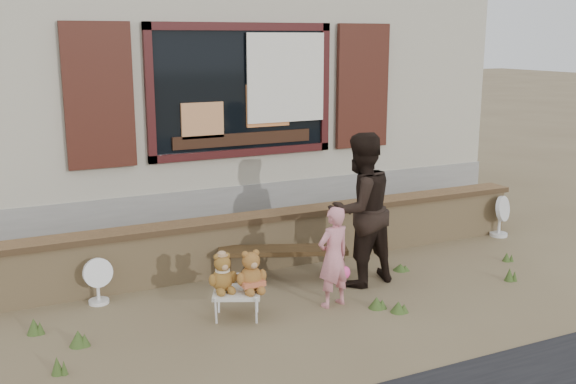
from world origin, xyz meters
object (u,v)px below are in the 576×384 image
folding_chair (237,293)px  adult (360,209)px  child (333,257)px  bench (283,257)px  teddy_bear_left (222,272)px  teddy_bear_right (251,270)px

folding_chair → adult: bearing=35.5°
folding_chair → child: bearing=16.6°
bench → child: 0.97m
folding_chair → child: (1.01, -0.14, 0.27)m
teddy_bear_left → adult: 1.78m
folding_chair → child: child is taller
bench → child: size_ratio=1.39×
child → adult: bearing=-153.8°
child → folding_chair: bearing=-19.1°
teddy_bear_left → folding_chair: bearing=0.0°
folding_chair → child: size_ratio=0.56×
teddy_bear_left → adult: size_ratio=0.23×
adult → teddy_bear_right: bearing=4.6°
bench → teddy_bear_right: teddy_bear_right is taller
child → adult: adult is taller
teddy_bear_right → teddy_bear_left: bearing=180.0°
bench → adult: adult is taller
teddy_bear_left → child: (1.14, -0.20, 0.05)m
teddy_bear_left → adult: adult is taller
bench → child: bearing=-59.4°
teddy_bear_left → teddy_bear_right: teddy_bear_right is taller
adult → folding_chair: bearing=1.6°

